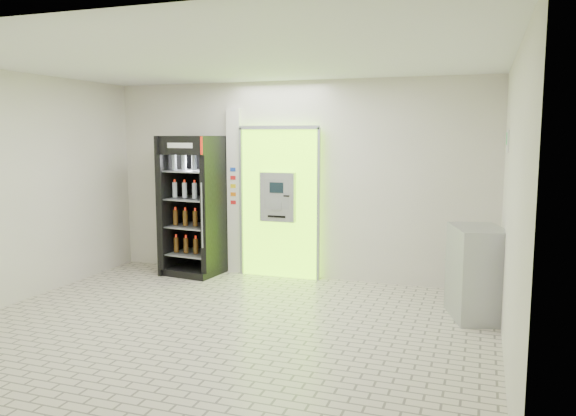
% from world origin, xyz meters
% --- Properties ---
extents(ground, '(6.00, 6.00, 0.00)m').
position_xyz_m(ground, '(0.00, 0.00, 0.00)').
color(ground, beige).
rests_on(ground, ground).
extents(room_shell, '(6.00, 6.00, 6.00)m').
position_xyz_m(room_shell, '(0.00, 0.00, 1.84)').
color(room_shell, silver).
rests_on(room_shell, ground).
extents(atm_assembly, '(1.30, 0.24, 2.33)m').
position_xyz_m(atm_assembly, '(-0.20, 2.41, 1.17)').
color(atm_assembly, '#81EB0F').
rests_on(atm_assembly, ground).
extents(pillar, '(0.22, 0.11, 2.60)m').
position_xyz_m(pillar, '(-0.98, 2.45, 1.30)').
color(pillar, silver).
rests_on(pillar, ground).
extents(beverage_cooler, '(0.89, 0.83, 2.18)m').
position_xyz_m(beverage_cooler, '(-1.54, 2.14, 1.04)').
color(beverage_cooler, black).
rests_on(beverage_cooler, ground).
extents(steel_cabinet, '(0.78, 0.95, 1.11)m').
position_xyz_m(steel_cabinet, '(2.71, 1.30, 0.55)').
color(steel_cabinet, '#999BA0').
rests_on(steel_cabinet, ground).
extents(exit_sign, '(0.02, 0.22, 0.26)m').
position_xyz_m(exit_sign, '(2.99, 1.40, 2.12)').
color(exit_sign, white).
rests_on(exit_sign, room_shell).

